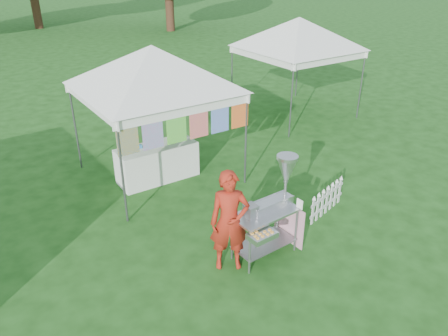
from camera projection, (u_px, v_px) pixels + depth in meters
ground at (250, 250)px, 7.68m from camera, size 120.00×120.00×0.00m
canopy_main at (151, 46)px, 8.95m from camera, size 4.24×4.24×3.45m
canopy_right at (300, 17)px, 12.82m from camera, size 4.24×4.24×3.45m
donut_cart at (275, 200)px, 7.21m from camera, size 1.25×0.90×1.74m
vendor at (230, 221)px, 6.93m from camera, size 0.76×0.68×1.74m
picket_fence at (327, 200)px, 8.65m from camera, size 1.22×0.36×0.56m
display_table at (157, 163)px, 9.92m from camera, size 1.80×0.70×0.82m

